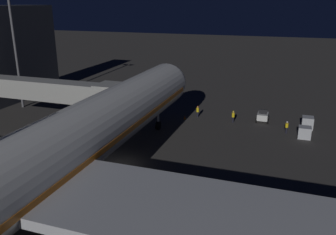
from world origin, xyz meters
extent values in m
plane|color=#383533|center=(0.00, 0.00, 0.00)|extent=(320.00, 320.00, 0.00)
cylinder|color=silver|center=(0.00, 11.38, 5.87)|extent=(5.58, 53.79, 5.58)
sphere|color=silver|center=(0.00, -15.52, 5.87)|extent=(5.47, 5.47, 5.47)
cube|color=orange|center=(0.00, 11.38, 5.45)|extent=(5.63, 51.63, 0.50)
cube|color=black|center=(0.00, -13.84, 6.85)|extent=(3.07, 1.40, 0.90)
cube|color=#B7BABF|center=(0.00, 13.20, 4.90)|extent=(49.96, 8.16, 0.70)
cylinder|color=#B7BABF|center=(-8.23, 12.20, 2.87)|extent=(3.06, 5.17, 3.06)
cylinder|color=black|center=(-8.23, 9.62, 2.87)|extent=(2.60, 0.15, 2.60)
cylinder|color=#B7BABF|center=(0.00, -12.02, 2.44)|extent=(0.28, 0.28, 2.48)
cylinder|color=black|center=(0.00, -12.02, 0.60)|extent=(0.45, 1.20, 1.20)
cylinder|color=#B7BABF|center=(-4.20, 14.20, 2.44)|extent=(0.28, 0.28, 2.48)
cube|color=#9E9E99|center=(14.24, -6.40, 5.87)|extent=(20.28, 2.60, 2.50)
cube|color=#9E9E99|center=(4.10, -6.40, 5.87)|extent=(3.20, 3.40, 3.00)
cube|color=black|center=(2.70, -6.40, 5.87)|extent=(0.70, 3.20, 2.70)
cylinder|color=#B7BABF|center=(5.10, -6.40, 2.31)|extent=(0.56, 0.56, 4.62)
cylinder|color=black|center=(4.50, -6.40, 0.30)|extent=(0.25, 0.60, 0.60)
cylinder|color=black|center=(5.70, -6.40, 0.30)|extent=(0.25, 0.60, 0.60)
cylinder|color=#59595E|center=(25.50, -14.84, 9.39)|extent=(0.40, 0.40, 18.79)
cube|color=silver|center=(-13.37, -20.35, 0.80)|extent=(1.50, 2.25, 0.90)
cube|color=black|center=(-13.37, -20.01, 1.60)|extent=(1.20, 0.20, 0.70)
cylinder|color=black|center=(-14.18, -21.14, 0.35)|extent=(0.24, 0.70, 0.70)
cylinder|color=black|center=(-12.56, -21.14, 0.35)|extent=(0.24, 0.70, 0.70)
cylinder|color=black|center=(-14.18, -19.56, 0.35)|extent=(0.24, 0.70, 0.70)
cylinder|color=black|center=(-12.56, -19.56, 0.35)|extent=(0.24, 0.70, 0.70)
cube|color=#B7BABF|center=(-19.54, -19.30, 0.84)|extent=(1.51, 1.69, 1.68)
cube|color=#B7BABF|center=(-19.07, -15.31, 0.76)|extent=(1.58, 1.50, 1.52)
cylinder|color=black|center=(-9.32, -18.43, 0.42)|extent=(0.28, 0.28, 0.84)
cylinder|color=yellow|center=(-9.32, -18.43, 1.18)|extent=(0.40, 0.40, 0.68)
sphere|color=tan|center=(-9.32, -18.43, 1.64)|extent=(0.24, 0.24, 0.24)
sphere|color=yellow|center=(-9.32, -18.43, 1.69)|extent=(0.23, 0.23, 0.23)
cylinder|color=black|center=(-3.77, -19.19, 0.42)|extent=(0.28, 0.28, 0.84)
cylinder|color=yellow|center=(-3.77, -19.19, 1.17)|extent=(0.40, 0.40, 0.66)
sphere|color=tan|center=(-3.77, -19.19, 1.62)|extent=(0.24, 0.24, 0.24)
sphere|color=orange|center=(-3.77, -19.19, 1.67)|extent=(0.23, 0.23, 0.23)
cylinder|color=black|center=(-16.83, -16.28, 0.43)|extent=(0.28, 0.28, 0.86)
cylinder|color=yellow|center=(-16.83, -16.28, 1.16)|extent=(0.40, 0.40, 0.59)
sphere|color=tan|center=(-16.83, -16.28, 1.57)|extent=(0.24, 0.24, 0.24)
sphere|color=white|center=(-16.83, -16.28, 1.62)|extent=(0.23, 0.23, 0.23)
cone|color=orange|center=(-2.20, -17.52, 0.28)|extent=(0.36, 0.36, 0.55)
cone|color=orange|center=(2.20, -17.52, 0.28)|extent=(0.36, 0.36, 0.55)
camera|label=1|loc=(-16.18, 30.43, 16.82)|focal=37.25mm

